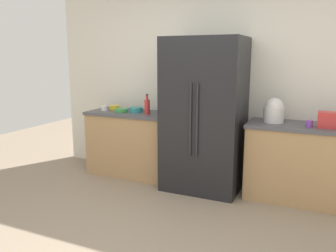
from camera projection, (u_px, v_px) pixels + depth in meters
The scene contains 13 objects.
ground_plane at pixel (144, 248), 3.00m from camera, with size 9.84×9.84×0.00m, color gray.
kitchen_back_panel at pixel (216, 69), 4.50m from camera, with size 4.77×0.10×2.95m, color silver.
counter_left at pixel (130, 143), 4.85m from camera, with size 1.16×0.59×0.89m.
counter_right at pixel (305, 163), 3.92m from camera, with size 1.31×0.59×0.89m.
refrigerator at pixel (204, 115), 4.23m from camera, with size 0.93×0.74×1.87m.
toaster at pixel (329, 120), 3.67m from camera, with size 0.22×0.17×0.17m, color red.
rice_cooker at pixel (274, 111), 3.97m from camera, with size 0.23×0.23×0.29m.
bottle_a at pixel (147, 106), 4.53m from camera, with size 0.07×0.07×0.27m.
cup_a at pixel (309, 124), 3.73m from camera, with size 0.07×0.07×0.07m, color purple.
cup_b at pixel (104, 108), 4.85m from camera, with size 0.08×0.08×0.07m, color white.
bowl_a at pixel (136, 110), 4.72m from camera, with size 0.19×0.19×0.07m, color teal.
bowl_b at pixel (114, 107), 4.95m from camera, with size 0.14×0.14×0.06m, color yellow.
bowl_c at pixel (121, 110), 4.74m from camera, with size 0.18×0.18×0.05m, color green.
Camera 1 is at (1.32, -2.40, 1.64)m, focal length 36.76 mm.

